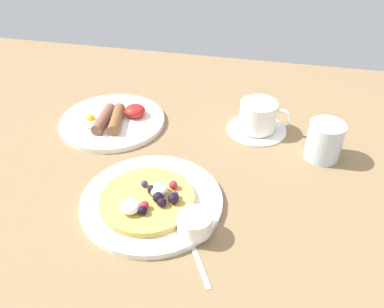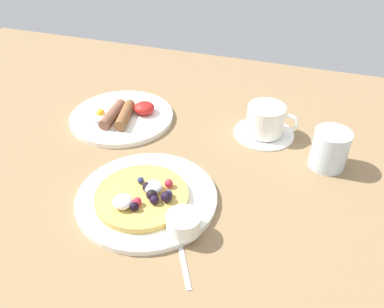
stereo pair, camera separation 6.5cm
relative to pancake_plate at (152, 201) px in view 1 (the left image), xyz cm
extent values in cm
cube|color=olive|center=(4.48, 8.32, -2.08)|extent=(183.59, 119.02, 3.00)
cylinder|color=white|center=(0.00, 0.00, 0.00)|extent=(25.80, 25.80, 1.17)
cylinder|color=gold|center=(-0.42, -1.11, 1.20)|extent=(16.91, 16.91, 1.23)
sphere|color=black|center=(0.40, -0.06, 2.76)|extent=(1.88, 1.88, 1.88)
sphere|color=red|center=(3.52, 2.28, 2.60)|extent=(1.57, 1.57, 1.57)
sphere|color=red|center=(-0.26, -4.40, 2.47)|extent=(1.30, 1.30, 1.30)
sphere|color=black|center=(2.74, -2.57, 2.63)|extent=(1.63, 1.63, 1.63)
sphere|color=red|center=(0.08, -3.84, 2.58)|extent=(1.52, 1.52, 1.52)
sphere|color=navy|center=(-1.75, 1.62, 2.45)|extent=(1.27, 1.27, 1.27)
sphere|color=black|center=(4.27, -1.33, 2.80)|extent=(1.96, 1.96, 1.96)
sphere|color=black|center=(0.12, -5.09, 2.57)|extent=(1.51, 1.51, 1.51)
sphere|color=navy|center=(4.36, -0.14, 2.47)|extent=(1.31, 1.31, 1.31)
sphere|color=black|center=(1.84, -1.66, 2.77)|extent=(1.91, 1.91, 1.91)
ellipsoid|color=white|center=(-2.15, -4.90, 2.86)|extent=(3.47, 3.47, 2.08)
ellipsoid|color=white|center=(1.36, 0.26, 2.82)|extent=(3.32, 3.32, 1.99)
cylinder|color=white|center=(9.20, -5.73, 2.20)|extent=(5.75, 5.75, 3.23)
cylinder|color=maroon|center=(9.20, -5.73, 2.85)|extent=(4.71, 4.71, 0.39)
cylinder|color=white|center=(-16.98, 23.99, 0.02)|extent=(24.46, 24.46, 1.20)
cylinder|color=brown|center=(-15.13, 22.33, 1.90)|extent=(4.66, 10.56, 2.57)
cylinder|color=brown|center=(-18.03, 21.74, 1.90)|extent=(3.21, 10.40, 2.57)
ellipsoid|color=white|center=(-21.47, 22.05, 0.92)|extent=(7.60, 6.46, 0.60)
sphere|color=yellow|center=(-21.47, 22.05, 1.42)|extent=(2.00, 2.00, 2.00)
ellipsoid|color=red|center=(-12.13, 26.59, 1.97)|extent=(4.93, 4.93, 2.71)
cylinder|color=white|center=(16.53, 28.35, -0.22)|extent=(13.62, 13.62, 0.74)
cylinder|color=white|center=(16.53, 28.35, 3.39)|extent=(8.34, 8.34, 6.47)
torus|color=white|center=(21.68, 27.87, 3.71)|extent=(4.48, 1.20, 4.42)
cylinder|color=#9E7E57|center=(16.53, 28.35, 5.46)|extent=(7.09, 7.09, 0.52)
cube|color=silver|center=(11.23, -11.48, -0.43)|extent=(5.18, 8.58, 0.30)
cylinder|color=silver|center=(30.67, 21.10, 3.46)|extent=(7.28, 7.28, 8.09)
camera|label=1|loc=(18.36, -49.60, 50.12)|focal=37.10mm
camera|label=2|loc=(24.65, -47.87, 50.12)|focal=37.10mm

